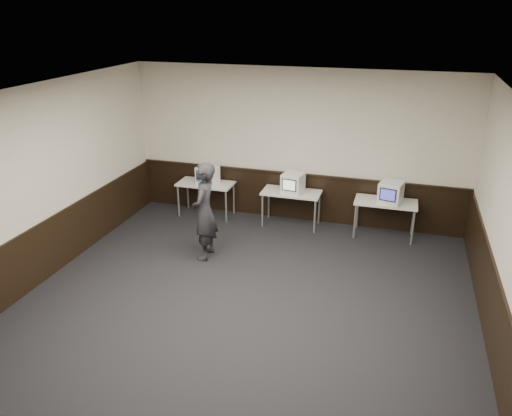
{
  "coord_description": "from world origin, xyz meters",
  "views": [
    {
      "loc": [
        2.06,
        -5.83,
        4.33
      ],
      "look_at": [
        -0.16,
        1.6,
        1.15
      ],
      "focal_mm": 35.0,
      "sensor_mm": 36.0,
      "label": 1
    }
  ],
  "objects_px": {
    "desk_left": "(206,186)",
    "emac_left": "(207,175)",
    "person": "(204,212)",
    "desk_center": "(291,195)",
    "desk_right": "(386,205)",
    "emac_center": "(293,183)",
    "emac_right": "(391,192)"
  },
  "relations": [
    {
      "from": "desk_center",
      "to": "person",
      "type": "distance_m",
      "value": 2.19
    },
    {
      "from": "desk_center",
      "to": "desk_right",
      "type": "xyz_separation_m",
      "value": [
        1.9,
        0.0,
        0.0
      ]
    },
    {
      "from": "emac_left",
      "to": "emac_center",
      "type": "bearing_deg",
      "value": 18.03
    },
    {
      "from": "desk_center",
      "to": "emac_left",
      "type": "xyz_separation_m",
      "value": [
        -1.83,
        -0.04,
        0.26
      ]
    },
    {
      "from": "emac_left",
      "to": "person",
      "type": "xyz_separation_m",
      "value": [
        0.66,
        -1.8,
        -0.04
      ]
    },
    {
      "from": "emac_left",
      "to": "person",
      "type": "bearing_deg",
      "value": -52.17
    },
    {
      "from": "desk_left",
      "to": "emac_left",
      "type": "relative_size",
      "value": 2.41
    },
    {
      "from": "person",
      "to": "desk_left",
      "type": "bearing_deg",
      "value": -163.23
    },
    {
      "from": "desk_left",
      "to": "emac_center",
      "type": "bearing_deg",
      "value": -0.84
    },
    {
      "from": "desk_left",
      "to": "person",
      "type": "distance_m",
      "value": 1.99
    },
    {
      "from": "emac_left",
      "to": "emac_center",
      "type": "height_order",
      "value": "emac_center"
    },
    {
      "from": "desk_right",
      "to": "person",
      "type": "bearing_deg",
      "value": -149.1
    },
    {
      "from": "desk_right",
      "to": "emac_right",
      "type": "height_order",
      "value": "emac_right"
    },
    {
      "from": "desk_center",
      "to": "desk_left",
      "type": "bearing_deg",
      "value": 180.0
    },
    {
      "from": "desk_center",
      "to": "emac_left",
      "type": "bearing_deg",
      "value": -178.81
    },
    {
      "from": "desk_center",
      "to": "emac_right",
      "type": "distance_m",
      "value": 1.99
    },
    {
      "from": "emac_left",
      "to": "person",
      "type": "relative_size",
      "value": 0.28
    },
    {
      "from": "desk_right",
      "to": "emac_right",
      "type": "distance_m",
      "value": 0.29
    },
    {
      "from": "emac_left",
      "to": "desk_right",
      "type": "bearing_deg",
      "value": 18.32
    },
    {
      "from": "desk_right",
      "to": "emac_left",
      "type": "bearing_deg",
      "value": -179.42
    },
    {
      "from": "desk_right",
      "to": "emac_center",
      "type": "distance_m",
      "value": 1.89
    },
    {
      "from": "desk_right",
      "to": "desk_left",
      "type": "bearing_deg",
      "value": 180.0
    },
    {
      "from": "emac_center",
      "to": "person",
      "type": "xyz_separation_m",
      "value": [
        -1.21,
        -1.81,
        -0.05
      ]
    },
    {
      "from": "desk_left",
      "to": "emac_center",
      "type": "xyz_separation_m",
      "value": [
        1.93,
        -0.03,
        0.27
      ]
    },
    {
      "from": "emac_right",
      "to": "person",
      "type": "distance_m",
      "value": 3.62
    },
    {
      "from": "desk_left",
      "to": "emac_left",
      "type": "bearing_deg",
      "value": -29.79
    },
    {
      "from": "emac_left",
      "to": "emac_center",
      "type": "distance_m",
      "value": 1.86
    },
    {
      "from": "desk_center",
      "to": "emac_center",
      "type": "distance_m",
      "value": 0.28
    },
    {
      "from": "desk_center",
      "to": "person",
      "type": "xyz_separation_m",
      "value": [
        -1.17,
        -1.84,
        0.22
      ]
    },
    {
      "from": "desk_right",
      "to": "emac_right",
      "type": "relative_size",
      "value": 2.3
    },
    {
      "from": "desk_left",
      "to": "desk_right",
      "type": "xyz_separation_m",
      "value": [
        3.8,
        0.0,
        0.0
      ]
    },
    {
      "from": "desk_right",
      "to": "person",
      "type": "distance_m",
      "value": 3.59
    }
  ]
}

